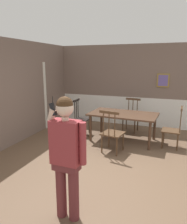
{
  "coord_description": "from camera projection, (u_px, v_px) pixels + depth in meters",
  "views": [
    {
      "loc": [
        1.07,
        -3.73,
        2.07
      ],
      "look_at": [
        -0.12,
        -0.51,
        1.28
      ],
      "focal_mm": 34.05,
      "sensor_mm": 36.0,
      "label": 1
    }
  ],
  "objects": [
    {
      "name": "ground_plane",
      "position": [
        108.0,
        169.0,
        4.23
      ],
      "size": [
        7.36,
        7.36,
        0.0
      ],
      "primitive_type": "plane",
      "color": "brown"
    },
    {
      "name": "room_back_partition",
      "position": [
        138.0,
        88.0,
        7.0
      ],
      "size": [
        5.49,
        0.17,
        2.66
      ],
      "color": "#756056",
      "rests_on": "ground_plane"
    },
    {
      "name": "dining_table",
      "position": [
        123.0,
        116.0,
        5.7
      ],
      "size": [
        1.83,
        1.1,
        0.76
      ],
      "rotation": [
        0.0,
        0.0,
        -0.06
      ],
      "color": "#4C3323",
      "rests_on": "ground_plane"
    },
    {
      "name": "chair_near_window",
      "position": [
        112.0,
        132.0,
        4.96
      ],
      "size": [
        0.55,
        0.55,
        1.03
      ],
      "rotation": [
        0.0,
        0.0,
        -0.17
      ],
      "color": "#513823",
      "rests_on": "ground_plane"
    },
    {
      "name": "chair_by_doorway",
      "position": [
        81.0,
        118.0,
        6.24
      ],
      "size": [
        0.41,
        0.41,
        1.04
      ],
      "rotation": [
        0.0,
        0.0,
        4.73
      ],
      "color": "black",
      "rests_on": "ground_plane"
    },
    {
      "name": "chair_at_table_head",
      "position": [
        131.0,
        116.0,
        6.54
      ],
      "size": [
        0.5,
        0.5,
        1.01
      ],
      "rotation": [
        0.0,
        0.0,
        3.05
      ],
      "color": "#513823",
      "rests_on": "ground_plane"
    },
    {
      "name": "chair_opposite_corner",
      "position": [
        173.0,
        129.0,
        5.25
      ],
      "size": [
        0.46,
        0.46,
        1.04
      ],
      "rotation": [
        0.0,
        0.0,
        1.52
      ],
      "color": "#513823",
      "rests_on": "ground_plane"
    },
    {
      "name": "person_figure",
      "position": [
        67.0,
        152.0,
        2.71
      ],
      "size": [
        0.54,
        0.22,
        1.68
      ],
      "rotation": [
        0.0,
        0.0,
        3.12
      ],
      "color": "brown",
      "rests_on": "ground_plane"
    }
  ]
}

